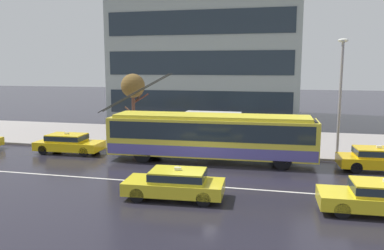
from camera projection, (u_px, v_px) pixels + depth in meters
The scene contains 14 objects.
ground_plane at pixel (194, 178), 20.05m from camera, with size 160.00×160.00×0.00m, color #211F29.
sidewalk_slab at pixel (225, 140), 30.00m from camera, with size 80.00×10.00×0.14m, color gray.
lane_centre_line at pixel (189, 185), 18.90m from camera, with size 72.00×0.14×0.01m, color silver.
trolleybus at pixel (211, 136), 23.39m from camera, with size 13.28×3.00×5.28m.
taxi_oncoming_near at pixel (176, 183), 16.89m from camera, with size 4.38×2.02×1.39m.
taxi_ahead_of_bus at pixel (381, 158), 21.38m from camera, with size 4.70×2.17×1.39m.
taxi_oncoming_far at pixel (383, 196), 15.11m from camera, with size 4.73×1.98×1.39m.
taxi_queued_behind_bus at pixel (69, 142), 25.75m from camera, with size 4.41×1.94×1.39m.
bus_shelter at pixel (213, 121), 26.91m from camera, with size 3.82×1.63×2.43m.
pedestrian_at_shelter at pixel (271, 127), 25.55m from camera, with size 1.35×1.35×1.99m.
pedestrian_approaching_curb at pixel (218, 127), 26.07m from camera, with size 1.38×1.38×1.91m.
street_lamp at pixel (341, 89), 23.40m from camera, with size 0.60×0.32×7.18m.
street_tree_bare at pixel (133, 87), 28.75m from camera, with size 1.86×1.78×5.01m.
office_tower_corner_left at pixel (210, 28), 43.57m from camera, with size 19.88×13.12×19.85m.
Camera 1 is at (4.36, -18.92, 5.70)m, focal length 36.51 mm.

